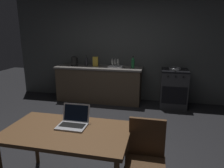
# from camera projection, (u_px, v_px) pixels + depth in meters

# --- Properties ---
(ground_plane) EXTENTS (12.00, 12.00, 0.00)m
(ground_plane) POSITION_uv_depth(u_px,v_px,m) (96.00, 147.00, 3.20)
(ground_plane) COLOR black
(back_wall) EXTENTS (6.40, 0.10, 2.60)m
(back_wall) POSITION_uv_depth(u_px,v_px,m) (135.00, 49.00, 5.17)
(back_wall) COLOR #474948
(back_wall) RESTS_ON ground_plane
(kitchen_counter) EXTENTS (2.16, 0.64, 0.89)m
(kitchen_counter) POSITION_uv_depth(u_px,v_px,m) (99.00, 84.00, 5.24)
(kitchen_counter) COLOR #4C3D2D
(kitchen_counter) RESTS_ON ground_plane
(stove_oven) EXTENTS (0.60, 0.62, 0.89)m
(stove_oven) POSITION_uv_depth(u_px,v_px,m) (174.00, 88.00, 4.85)
(stove_oven) COLOR #2D2D30
(stove_oven) RESTS_ON ground_plane
(dining_table) EXTENTS (1.35, 0.76, 0.71)m
(dining_table) POSITION_uv_depth(u_px,v_px,m) (67.00, 136.00, 2.24)
(dining_table) COLOR brown
(dining_table) RESTS_ON ground_plane
(chair) EXTENTS (0.40, 0.40, 0.88)m
(chair) POSITION_uv_depth(u_px,v_px,m) (146.00, 156.00, 2.12)
(chair) COLOR #4C331E
(chair) RESTS_ON ground_plane
(laptop) EXTENTS (0.32, 0.29, 0.22)m
(laptop) POSITION_uv_depth(u_px,v_px,m) (73.00, 122.00, 2.32)
(laptop) COLOR #99999E
(laptop) RESTS_ON dining_table
(electric_kettle) EXTENTS (0.18, 0.15, 0.24)m
(electric_kettle) POSITION_uv_depth(u_px,v_px,m) (74.00, 61.00, 5.24)
(electric_kettle) COLOR black
(electric_kettle) RESTS_ON kitchen_counter
(bottle) EXTENTS (0.08, 0.08, 0.29)m
(bottle) POSITION_uv_depth(u_px,v_px,m) (133.00, 63.00, 4.86)
(bottle) COLOR #19592D
(bottle) RESTS_ON kitchen_counter
(frying_pan) EXTENTS (0.27, 0.45, 0.05)m
(frying_pan) POSITION_uv_depth(u_px,v_px,m) (175.00, 69.00, 4.71)
(frying_pan) COLOR gray
(frying_pan) RESTS_ON stove_oven
(cereal_box) EXTENTS (0.13, 0.05, 0.24)m
(cereal_box) POSITION_uv_depth(u_px,v_px,m) (96.00, 62.00, 5.13)
(cereal_box) COLOR gold
(cereal_box) RESTS_ON kitchen_counter
(dish_rack) EXTENTS (0.34, 0.26, 0.21)m
(dish_rack) POSITION_uv_depth(u_px,v_px,m) (116.00, 65.00, 5.03)
(dish_rack) COLOR silver
(dish_rack) RESTS_ON kitchen_counter
(bottle_b) EXTENTS (0.07, 0.07, 0.26)m
(bottle_b) POSITION_uv_depth(u_px,v_px,m) (86.00, 61.00, 5.25)
(bottle_b) COLOR #2D2D33
(bottle_b) RESTS_ON kitchen_counter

